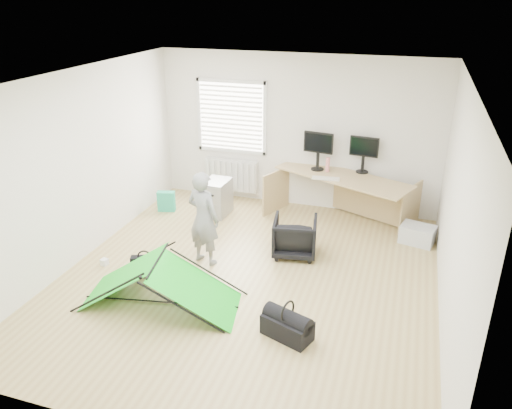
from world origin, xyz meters
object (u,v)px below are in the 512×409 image
(filing_cabinet, at_px, (217,197))
(kite, at_px, (159,282))
(office_chair, at_px, (295,236))
(thermos, at_px, (328,165))
(desk, at_px, (341,198))
(storage_crate, at_px, (418,234))
(person, at_px, (204,218))
(monitor_right, at_px, (363,159))
(monitor_left, at_px, (318,156))
(laptop_bag, at_px, (145,265))
(duffel_bag, at_px, (287,328))

(filing_cabinet, relative_size, kite, 0.31)
(filing_cabinet, relative_size, office_chair, 0.97)
(thermos, bearing_deg, desk, -25.70)
(storage_crate, bearing_deg, person, -152.09)
(monitor_right, xyz_separation_m, kite, (-2.05, -3.48, -0.71))
(thermos, distance_m, storage_crate, 1.87)
(monitor_left, height_order, person, person)
(person, xyz_separation_m, storage_crate, (2.93, 1.55, -0.55))
(filing_cabinet, height_order, thermos, thermos)
(monitor_left, relative_size, person, 0.37)
(person, bearing_deg, thermos, -106.74)
(desk, bearing_deg, laptop_bag, -107.82)
(desk, relative_size, monitor_left, 4.54)
(desk, bearing_deg, thermos, 177.42)
(thermos, bearing_deg, kite, -113.93)
(monitor_left, bearing_deg, thermos, -5.76)
(office_chair, relative_size, person, 0.46)
(desk, height_order, duffel_bag, desk)
(laptop_bag, bearing_deg, monitor_right, 28.08)
(office_chair, xyz_separation_m, kite, (-1.31, -1.76, 0.02))
(monitor_right, distance_m, storage_crate, 1.55)
(kite, xyz_separation_m, duffel_bag, (1.69, -0.16, -0.18))
(monitor_right, height_order, storage_crate, monitor_right)
(desk, relative_size, person, 1.67)
(monitor_right, distance_m, kite, 4.10)
(office_chair, distance_m, kite, 2.19)
(filing_cabinet, bearing_deg, kite, -80.35)
(monitor_left, bearing_deg, kite, -102.78)
(duffel_bag, bearing_deg, desk, 109.21)
(desk, xyz_separation_m, laptop_bag, (-2.29, -2.64, -0.26))
(desk, distance_m, storage_crate, 1.41)
(storage_crate, bearing_deg, desk, 158.56)
(thermos, xyz_separation_m, kite, (-1.48, -3.34, -0.61))
(office_chair, height_order, storage_crate, office_chair)
(storage_crate, xyz_separation_m, laptop_bag, (-3.59, -2.14, -0.00))
(monitor_left, bearing_deg, filing_cabinet, -150.74)
(office_chair, bearing_deg, desk, -117.02)
(kite, relative_size, duffel_bag, 3.49)
(office_chair, distance_m, person, 1.39)
(desk, xyz_separation_m, filing_cabinet, (-2.09, -0.45, -0.08))
(kite, height_order, duffel_bag, kite)
(monitor_right, bearing_deg, laptop_bag, -125.34)
(filing_cabinet, bearing_deg, monitor_right, 19.59)
(monitor_right, height_order, person, person)
(laptop_bag, bearing_deg, thermos, 33.67)
(storage_crate, bearing_deg, monitor_left, 158.60)
(desk, height_order, thermos, thermos)
(monitor_left, relative_size, kite, 0.26)
(office_chair, bearing_deg, monitor_right, -122.99)
(office_chair, height_order, duffel_bag, office_chair)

